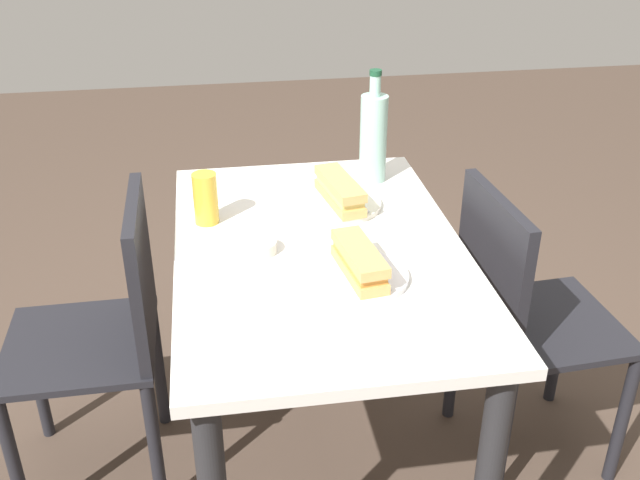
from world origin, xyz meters
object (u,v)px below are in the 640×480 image
at_px(knife_near, 379,267).
at_px(water_bottle, 373,136).
at_px(plate_near, 359,276).
at_px(dining_table, 320,291).
at_px(plate_far, 340,204).
at_px(chair_near, 110,329).
at_px(baguette_sandwich_near, 360,261).
at_px(chair_far, 519,315).
at_px(baguette_sandwich_far, 340,190).
at_px(olive_bowl, 258,246).
at_px(knife_far, 356,196).
at_px(beer_glass, 206,198).

xyz_separation_m(knife_near, water_bottle, (-0.54, 0.10, 0.12)).
relative_size(plate_near, water_bottle, 0.69).
xyz_separation_m(dining_table, plate_far, (-0.22, 0.09, 0.14)).
distance_m(chair_near, water_bottle, 0.92).
distance_m(chair_near, baguette_sandwich_near, 0.74).
relative_size(chair_far, knife_near, 4.79).
height_order(dining_table, water_bottle, water_bottle).
height_order(baguette_sandwich_far, olive_bowl, baguette_sandwich_far).
bearing_deg(knife_far, chair_far, 59.42).
height_order(knife_near, baguette_sandwich_far, baguette_sandwich_far).
bearing_deg(chair_near, baguette_sandwich_near, 66.73).
distance_m(chair_near, plate_near, 0.73).
bearing_deg(chair_far, water_bottle, -139.30).
bearing_deg(water_bottle, beer_glass, -67.45).
xyz_separation_m(dining_table, olive_bowl, (-0.00, -0.16, 0.15)).
relative_size(baguette_sandwich_far, water_bottle, 0.73).
xyz_separation_m(knife_near, beer_glass, (-0.33, -0.39, 0.05)).
distance_m(baguette_sandwich_far, water_bottle, 0.23).
relative_size(chair_far, baguette_sandwich_near, 3.88).
relative_size(dining_table, chair_near, 1.27).
bearing_deg(knife_near, dining_table, -141.65).
height_order(chair_near, baguette_sandwich_far, chair_near).
bearing_deg(olive_bowl, plate_near, 52.51).
bearing_deg(baguette_sandwich_near, chair_far, 108.13).
height_order(chair_near, plate_far, chair_near).
xyz_separation_m(chair_near, beer_glass, (-0.08, 0.28, 0.33)).
relative_size(baguette_sandwich_near, knife_near, 1.24).
height_order(chair_far, olive_bowl, chair_far).
xyz_separation_m(chair_far, chair_near, (-0.11, -1.11, 0.00)).
bearing_deg(knife_far, baguette_sandwich_far, -67.95).
height_order(knife_near, plate_far, knife_near).
distance_m(water_bottle, beer_glass, 0.54).
height_order(baguette_sandwich_far, knife_far, baguette_sandwich_far).
bearing_deg(baguette_sandwich_near, knife_near, 109.76).
bearing_deg(dining_table, plate_near, 21.49).
relative_size(dining_table, plate_far, 4.74).
bearing_deg(beer_glass, knife_near, 49.85).
relative_size(chair_far, water_bottle, 2.60).
relative_size(dining_table, beer_glass, 7.88).
relative_size(dining_table, plate_near, 4.74).
bearing_deg(chair_near, plate_far, 100.48).
relative_size(chair_near, olive_bowl, 9.17).
bearing_deg(baguette_sandwich_near, plate_far, 176.41).
distance_m(chair_near, knife_near, 0.77).
height_order(chair_far, beer_glass, beer_glass).
height_order(dining_table, baguette_sandwich_near, baguette_sandwich_near).
distance_m(baguette_sandwich_far, beer_glass, 0.37).
xyz_separation_m(baguette_sandwich_far, knife_far, (-0.02, 0.05, -0.03)).
height_order(knife_far, olive_bowl, olive_bowl).
relative_size(dining_table, chair_far, 1.27).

